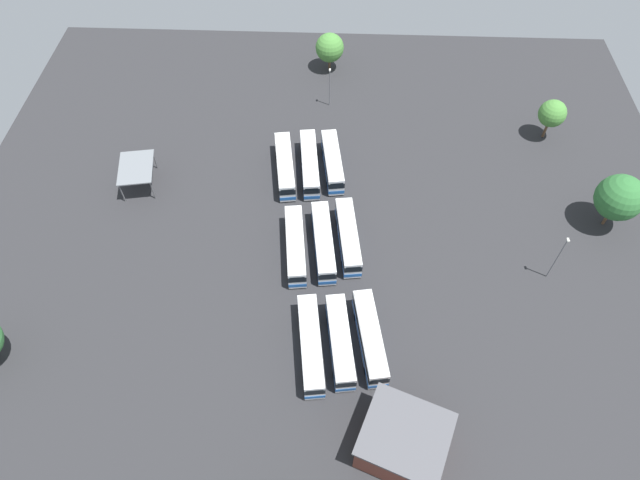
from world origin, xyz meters
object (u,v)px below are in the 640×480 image
object	(u,v)px
lamp_post_by_building	(330,86)
maintenance_shelter	(136,168)
bus_row0_slot0	(285,166)
bus_row1_slot2	(348,237)
bus_row1_slot0	(295,246)
bus_row1_slot1	(323,242)
bus_row0_slot2	(332,162)
bus_row2_slot1	(340,341)
depot_building	(403,441)
bus_row0_slot1	(310,164)
lamp_post_mid_lot	(558,257)
tree_northeast	(330,48)
tree_south_edge	(620,198)
bus_row2_slot2	(370,337)
tree_north_edge	(552,114)
bus_row2_slot0	(311,345)

from	to	relation	value
lamp_post_by_building	maintenance_shelter	bearing A→B (deg)	-54.60
bus_row0_slot0	bus_row1_slot2	world-z (taller)	same
bus_row1_slot2	lamp_post_by_building	bearing A→B (deg)	-173.48
bus_row1_slot0	bus_row1_slot1	size ratio (longest dim) A/B	0.97
bus_row0_slot2	bus_row2_slot1	distance (m)	32.18
depot_building	maintenance_shelter	bearing A→B (deg)	-135.16
bus_row1_slot1	depot_building	xyz separation A→B (m)	(28.00, 9.97, 0.74)
bus_row0_slot1	bus_row2_slot1	distance (m)	31.93
depot_building	lamp_post_by_building	bearing A→B (deg)	-170.63
lamp_post_mid_lot	lamp_post_by_building	world-z (taller)	lamp_post_mid_lot
bus_row1_slot1	tree_northeast	xyz separation A→B (m)	(-44.12, -0.44, 2.74)
bus_row1_slot2	lamp_post_mid_lot	size ratio (longest dim) A/B	1.46
maintenance_shelter	lamp_post_mid_lot	world-z (taller)	lamp_post_mid_lot
lamp_post_mid_lot	tree_south_edge	size ratio (longest dim) A/B	0.92
bus_row0_slot0	lamp_post_by_building	distance (m)	19.28
bus_row0_slot1	bus_row1_slot0	xyz separation A→B (m)	(16.56, -1.18, -0.00)
maintenance_shelter	bus_row1_slot1	bearing A→B (deg)	68.07
bus_row0_slot2	bus_row2_slot2	size ratio (longest dim) A/B	0.96
bus_row1_slot0	bus_row0_slot2	bearing A→B (deg)	164.27
bus_row0_slot1	tree_northeast	size ratio (longest dim) A/B	1.80
bus_row1_slot1	bus_row2_slot1	world-z (taller)	same
bus_row0_slot2	bus_row0_slot0	bearing A→B (deg)	-80.42
bus_row1_slot1	tree_northeast	bearing A→B (deg)	-179.43
bus_row0_slot0	tree_north_edge	size ratio (longest dim) A/B	1.75
bus_row1_slot1	bus_row2_slot1	distance (m)	15.92
lamp_post_by_building	tree_north_edge	size ratio (longest dim) A/B	1.04
bus_row0_slot0	bus_row1_slot1	distance (m)	16.60
bus_row1_slot2	tree_north_edge	world-z (taller)	tree_north_edge
bus_row1_slot0	tree_north_edge	distance (m)	49.40
bus_row0_slot0	bus_row0_slot1	world-z (taller)	same
depot_building	tree_northeast	bearing A→B (deg)	-171.79
bus_row1_slot0	tree_northeast	bearing A→B (deg)	175.48
bus_row0_slot0	bus_row0_slot2	distance (m)	7.74
maintenance_shelter	lamp_post_by_building	size ratio (longest dim) A/B	1.07
bus_row2_slot0	bus_row2_slot1	bearing A→B (deg)	99.61
bus_row1_slot1	bus_row2_slot1	size ratio (longest dim) A/B	1.06
bus_row0_slot2	lamp_post_mid_lot	distance (m)	36.84
bus_row1_slot2	lamp_post_mid_lot	xyz separation A→B (m)	(4.45, 28.26, 2.81)
depot_building	lamp_post_by_building	xyz separation A→B (m)	(-61.10, -10.08, 1.57)
bus_row2_slot0	tree_north_edge	size ratio (longest dim) A/B	1.79
maintenance_shelter	bus_row2_slot1	bearing A→B (deg)	49.59
bus_row2_slot0	lamp_post_by_building	xyz separation A→B (m)	(-49.41, 0.89, 2.31)
bus_row0_slot2	bus_row2_slot2	world-z (taller)	same
bus_row1_slot2	depot_building	distance (m)	29.82
bus_row2_slot2	tree_north_edge	size ratio (longest dim) A/B	1.72
bus_row2_slot1	tree_northeast	size ratio (longest dim) A/B	1.68
bus_row2_slot2	tree_south_edge	bearing A→B (deg)	121.11
bus_row0_slot0	tree_north_edge	xyz separation A→B (m)	(-10.94, 44.09, 3.14)
lamp_post_by_building	bus_row2_slot2	bearing A→B (deg)	7.80
bus_row0_slot1	bus_row2_slot2	world-z (taller)	same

